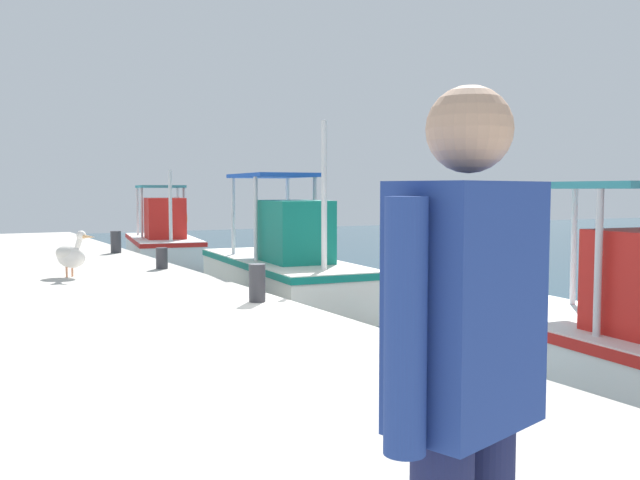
{
  "coord_description": "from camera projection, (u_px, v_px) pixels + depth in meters",
  "views": [
    {
      "loc": [
        8.52,
        -4.28,
        2.33
      ],
      "look_at": [
        -2.81,
        1.92,
        1.4
      ],
      "focal_mm": 39.8,
      "sensor_mm": 36.0,
      "label": 1
    }
  ],
  "objects": [
    {
      "name": "mooring_bollard_second",
      "position": [
        162.0,
        258.0,
        13.6
      ],
      "size": [
        0.22,
        0.22,
        0.41
      ],
      "primitive_type": "cylinder",
      "color": "#333338",
      "rests_on": "quay_pier"
    },
    {
      "name": "pelican",
      "position": [
        71.0,
        254.0,
        12.3
      ],
      "size": [
        0.93,
        0.66,
        0.82
      ],
      "color": "tan",
      "rests_on": "quay_pier"
    },
    {
      "name": "mooring_bollard_nearest",
      "position": [
        116.0,
        242.0,
        16.99
      ],
      "size": [
        0.25,
        0.25,
        0.53
      ],
      "primitive_type": "cylinder",
      "color": "#333338",
      "rests_on": "quay_pier"
    },
    {
      "name": "fishing_boat_second",
      "position": [
        283.0,
        269.0,
        14.25
      ],
      "size": [
        5.94,
        2.36,
        3.51
      ],
      "color": "silver",
      "rests_on": "ground"
    },
    {
      "name": "fishing_boat_nearest",
      "position": [
        163.0,
        243.0,
        21.74
      ],
      "size": [
        5.19,
        2.61,
        2.87
      ],
      "color": "white",
      "rests_on": "ground"
    },
    {
      "name": "fishing_boat_third",
      "position": [
        628.0,
        340.0,
        8.03
      ],
      "size": [
        6.62,
        2.48,
        2.87
      ],
      "color": "white",
      "rests_on": "ground"
    },
    {
      "name": "mooring_bollard_third",
      "position": [
        257.0,
        283.0,
        9.61
      ],
      "size": [
        0.23,
        0.23,
        0.52
      ],
      "primitive_type": "cylinder",
      "color": "#333338",
      "rests_on": "quay_pier"
    },
    {
      "name": "fisherman_standing",
      "position": [
        465.0,
        399.0,
        1.82
      ],
      "size": [
        0.35,
        0.58,
        1.79
      ],
      "color": "#1E234C",
      "rests_on": "quay_pier"
    }
  ]
}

